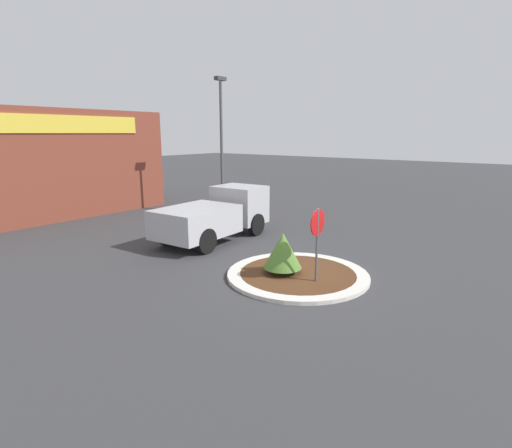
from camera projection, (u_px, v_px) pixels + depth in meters
ground_plane at (298, 276)px, 12.97m from camera, size 120.00×120.00×0.00m
traffic_island at (298, 275)px, 12.96m from camera, size 4.58×4.58×0.12m
stop_sign at (317, 232)px, 11.89m from camera, size 0.81×0.07×2.39m
island_shrub at (283, 250)px, 12.77m from camera, size 1.23×1.23×1.34m
utility_truck at (216, 214)px, 17.30m from camera, size 5.66×2.64×2.16m
storefront_building at (37, 163)px, 22.33m from camera, size 12.76×6.07×5.81m
light_pole at (221, 137)px, 22.23m from camera, size 0.70×0.30×7.53m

